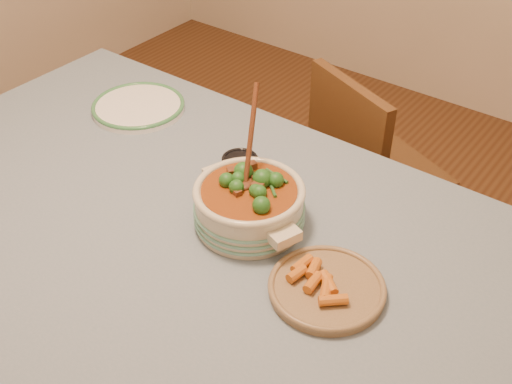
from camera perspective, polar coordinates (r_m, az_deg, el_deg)
dining_table at (r=1.60m, az=-7.27°, el=-4.96°), size 1.68×1.08×0.76m
stew_casserole at (r=1.47m, az=-0.62°, el=-0.89°), size 0.33×0.32×0.31m
white_plate at (r=1.96m, az=-10.42°, el=7.49°), size 0.31×0.31×0.02m
condiment_bowl at (r=1.65m, az=-1.43°, el=2.47°), size 0.10×0.10×0.05m
fried_plate at (r=1.35m, az=6.32°, el=-8.35°), size 0.27×0.27×0.04m
chair_far at (r=2.23m, az=9.71°, el=2.10°), size 0.50×0.50×0.81m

